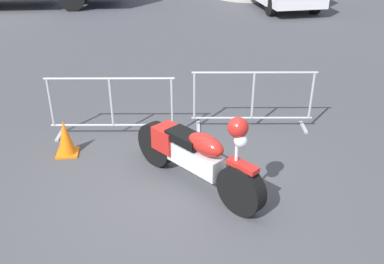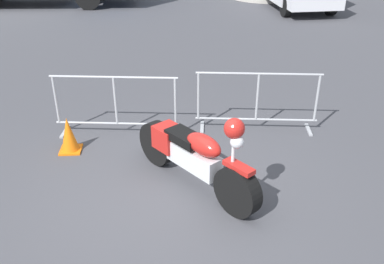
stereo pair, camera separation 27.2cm
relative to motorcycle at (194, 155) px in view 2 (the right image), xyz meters
name	(u,v)px [view 2 (the right image)]	position (x,y,z in m)	size (l,w,h in m)	color
ground_plane	(165,197)	(-0.41, -0.26, -0.50)	(120.00, 120.00, 0.00)	#424247
motorcycle	(194,155)	(0.00, 0.00, 0.00)	(1.58, 1.96, 1.32)	black
crowd_barrier_near	(116,105)	(-1.21, 1.65, 0.05)	(2.13, 0.66, 1.07)	#9EA0A5
crowd_barrier_far	(257,101)	(1.21, 1.65, 0.05)	(2.13, 0.66, 1.07)	#9EA0A5
traffic_cone	(69,135)	(-1.94, 1.11, -0.22)	(0.34, 0.34, 0.59)	orange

